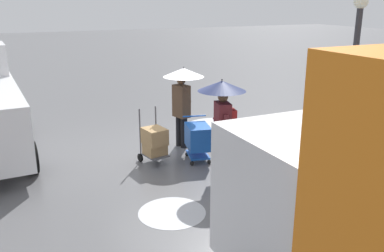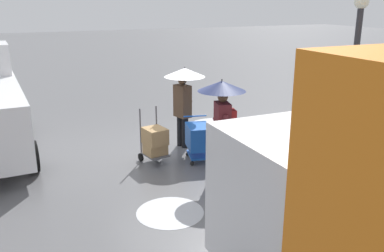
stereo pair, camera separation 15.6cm
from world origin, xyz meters
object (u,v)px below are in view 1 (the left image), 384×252
(hand_dolly_boxes, at_px, (154,142))
(pedestrian_pink_side, at_px, (223,106))
(shopping_cart_vendor, at_px, (198,138))
(street_lamp, at_px, (353,72))
(pedestrian_black_side, at_px, (183,88))

(hand_dolly_boxes, relative_size, pedestrian_pink_side, 0.61)
(pedestrian_pink_side, bearing_deg, shopping_cart_vendor, -83.80)
(hand_dolly_boxes, height_order, street_lamp, street_lamp)
(pedestrian_pink_side, distance_m, pedestrian_black_side, 2.00)
(shopping_cart_vendor, distance_m, pedestrian_pink_side, 1.40)
(street_lamp, bearing_deg, pedestrian_pink_side, -32.87)
(pedestrian_black_side, bearing_deg, hand_dolly_boxes, 35.23)
(street_lamp, bearing_deg, pedestrian_black_side, -56.80)
(pedestrian_pink_side, bearing_deg, hand_dolly_boxes, -47.98)
(hand_dolly_boxes, distance_m, pedestrian_pink_side, 1.96)
(shopping_cart_vendor, relative_size, street_lamp, 0.26)
(shopping_cart_vendor, xyz_separation_m, street_lamp, (-2.30, 2.39, 1.80))
(hand_dolly_boxes, bearing_deg, street_lamp, 141.24)
(shopping_cart_vendor, distance_m, pedestrian_black_side, 1.44)
(pedestrian_pink_side, bearing_deg, pedestrian_black_side, -88.71)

